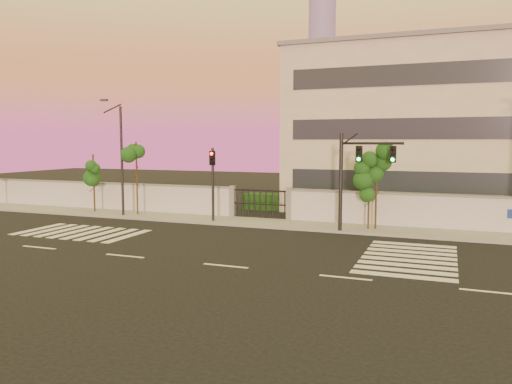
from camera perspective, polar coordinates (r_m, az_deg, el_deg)
ground at (r=20.98m, az=-3.48°, el=-8.44°), size 120.00×120.00×0.00m
sidewalk at (r=30.62m, az=4.76°, el=-3.78°), size 60.00×3.00×0.15m
perimeter_wall at (r=31.87m, az=5.72°, el=-1.60°), size 60.00×0.36×2.20m
hedge_row at (r=34.29m, az=8.65°, el=-1.54°), size 41.00×4.25×1.80m
institutional_building at (r=40.47m, az=22.04°, el=6.79°), size 24.40×12.40×12.25m
distant_skyscraper at (r=312.60m, az=7.53°, el=16.21°), size 16.00×16.00×118.00m
road_markings at (r=24.95m, az=-3.18°, el=-6.12°), size 57.00×7.62×0.02m
street_tree_b at (r=37.41m, az=-18.04°, el=2.41°), size 1.51×1.20×4.25m
street_tree_c at (r=35.10m, az=-13.46°, el=3.38°), size 1.44×1.15×5.13m
street_tree_d at (r=29.12m, az=12.85°, el=1.14°), size 1.39×1.11×3.89m
street_tree_e at (r=29.20m, az=13.67°, el=2.54°), size 1.41×1.12×4.87m
traffic_signal_main at (r=28.15m, az=11.09°, el=2.40°), size 3.51×0.99×5.60m
traffic_signal_secondary at (r=31.52m, az=-4.98°, el=1.88°), size 0.37×0.35×4.75m
streetlight_west at (r=34.86m, az=-15.26°, el=4.09°), size 0.47×1.89×7.86m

